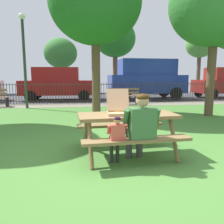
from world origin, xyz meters
TOP-DOWN VIEW (x-y plane):
  - ground at (0.00, 2.22)m, footprint 28.00×12.45m
  - cobblestone_walkway at (0.00, 7.75)m, footprint 28.00×1.40m
  - street_asphalt at (0.00, 12.18)m, footprint 28.00×7.47m
  - picnic_table_foreground at (0.06, 0.32)m, footprint 1.89×1.59m
  - pizza_box_open at (-0.10, 0.33)m, footprint 0.44×0.53m
  - adult_at_table at (0.17, -0.17)m, footprint 0.62×0.61m
  - child_at_table at (-0.23, -0.23)m, footprint 0.33×0.32m
  - iron_fence_streetside at (-0.00, 8.45)m, footprint 19.12×0.03m
  - park_bench_center at (1.39, 7.61)m, footprint 1.63×0.61m
  - lamp_post_walkway at (-3.17, 6.99)m, footprint 0.28×0.28m
  - tree_near_table at (-0.16, 5.13)m, footprint 3.42×3.42m
  - tree_by_fence at (3.92, 4.03)m, footprint 3.20×3.20m
  - parked_car_center at (-2.05, 10.40)m, footprint 4.45×2.02m
  - parked_car_right at (3.41, 10.40)m, footprint 4.74×2.16m
  - parked_car_far_right at (8.79, 10.40)m, footprint 3.96×1.94m
  - far_tree_midleft at (-2.34, 17.15)m, footprint 2.86×2.86m
  - far_tree_center at (2.47, 17.15)m, footprint 3.63×3.63m
  - far_tree_midright at (10.56, 17.15)m, footprint 2.62×2.62m

SIDE VIEW (x-z plane):
  - ground at x=0.00m, z-range -0.02..0.00m
  - street_asphalt at x=0.00m, z-range -0.01..0.00m
  - cobblestone_walkway at x=0.00m, z-range -0.01..0.00m
  - park_bench_center at x=1.39m, z-range -0.01..0.84m
  - child_at_table at x=-0.23m, z-range 0.09..0.92m
  - iron_fence_streetside at x=0.00m, z-range 0.01..1.11m
  - picnic_table_foreground at x=0.06m, z-range 0.20..0.99m
  - adult_at_table at x=0.17m, z-range 0.06..1.25m
  - pizza_box_open at x=-0.10m, z-range 0.63..1.08m
  - parked_car_center at x=-2.05m, z-range 0.04..1.98m
  - parked_car_far_right at x=8.79m, z-range 0.02..2.00m
  - parked_car_right at x=3.41m, z-range 0.08..2.54m
  - lamp_post_walkway at x=-3.17m, z-range 0.45..4.56m
  - far_tree_midleft at x=-2.34m, z-range 0.99..5.67m
  - tree_by_fence at x=3.92m, z-range 1.21..6.54m
  - tree_near_table at x=-0.16m, z-range 1.27..6.93m
  - far_tree_midright at x=10.56m, z-range 1.50..7.00m
  - far_tree_center at x=2.47m, z-range 1.50..7.84m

